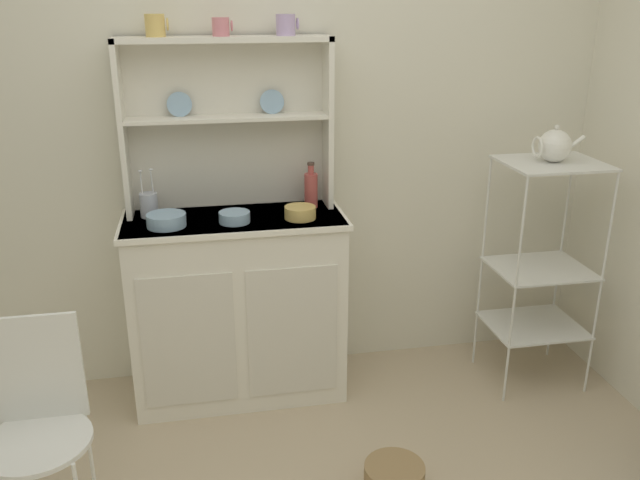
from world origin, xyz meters
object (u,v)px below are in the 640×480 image
jam_bottle (311,189)px  porcelain_teapot (555,146)px  cup_gold_0 (155,25)px  bakers_rack (542,252)px  utensil_jar (149,205)px  hutch_shelf_unit (227,112)px  bowl_mixing_large (166,220)px  wire_chair (37,415)px  hutch_cabinet (238,305)px

jam_bottle → porcelain_teapot: porcelain_teapot is taller
cup_gold_0 → porcelain_teapot: 1.83m
bakers_rack → cup_gold_0: bearing=170.8°
jam_bottle → utensil_jar: utensil_jar is taller
hutch_shelf_unit → bowl_mixing_large: bearing=-141.0°
cup_gold_0 → hutch_shelf_unit: bearing=8.5°
hutch_shelf_unit → porcelain_teapot: hutch_shelf_unit is taller
jam_bottle → wire_chair: bearing=-140.1°
bowl_mixing_large → utensil_jar: bearing=117.4°
hutch_shelf_unit → hutch_cabinet: bearing=-90.0°
wire_chair → jam_bottle: bearing=41.3°
porcelain_teapot → wire_chair: bearing=-162.7°
bakers_rack → utensil_jar: bakers_rack is taller
hutch_shelf_unit → porcelain_teapot: (1.45, -0.32, -0.15)m
bakers_rack → cup_gold_0: 2.04m
hutch_shelf_unit → utensil_jar: size_ratio=4.18×
bakers_rack → jam_bottle: bakers_rack is taller
hutch_shelf_unit → jam_bottle: size_ratio=4.35×
jam_bottle → porcelain_teapot: (1.08, -0.24, 0.21)m
hutch_cabinet → bowl_mixing_large: bearing=-166.0°
utensil_jar → cup_gold_0: bearing=26.1°
bakers_rack → wire_chair: 2.29m
wire_chair → utensil_jar: bearing=69.9°
hutch_cabinet → porcelain_teapot: porcelain_teapot is taller
bakers_rack → bowl_mixing_large: 1.76m
cup_gold_0 → hutch_cabinet: bearing=-23.6°
wire_chair → utensil_jar: size_ratio=3.79×
hutch_shelf_unit → bakers_rack: bearing=-12.5°
jam_bottle → porcelain_teapot: bearing=-12.7°
hutch_shelf_unit → bowl_mixing_large: hutch_shelf_unit is taller
bakers_rack → wire_chair: size_ratio=1.33×
wire_chair → utensil_jar: (0.36, 0.91, 0.44)m
hutch_cabinet → bowl_mixing_large: (-0.29, -0.07, 0.47)m
hutch_cabinet → jam_bottle: 0.65m
bowl_mixing_large → utensil_jar: utensil_jar is taller
cup_gold_0 → utensil_jar: size_ratio=0.43×
porcelain_teapot → hutch_shelf_unit: bearing=167.5°
utensil_jar → hutch_shelf_unit: bearing=13.1°
hutch_cabinet → utensil_jar: bearing=168.2°
hutch_cabinet → porcelain_teapot: bearing=-6.2°
cup_gold_0 → jam_bottle: size_ratio=0.45×
hutch_cabinet → hutch_shelf_unit: bearing=90.0°
jam_bottle → bowl_mixing_large: bearing=-166.5°
cup_gold_0 → utensil_jar: bearing=-153.9°
jam_bottle → porcelain_teapot: 1.13m
wire_chair → jam_bottle: (1.10, 0.92, 0.47)m
jam_bottle → porcelain_teapot: size_ratio=0.90×
wire_chair → utensil_jar: 1.08m
porcelain_teapot → bakers_rack: bearing=0.0°
hutch_cabinet → jam_bottle: (0.37, 0.09, 0.53)m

